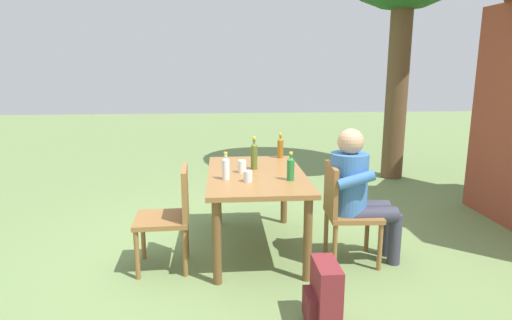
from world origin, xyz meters
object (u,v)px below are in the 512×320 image
chair_near_right (171,212)px  cup_glass (248,176)px  bottle_olive (254,155)px  backpack_by_near_side (324,296)px  dining_table (256,183)px  chair_far_right (344,208)px  bottle_green (291,168)px  cup_white (242,167)px  person_in_white_shirt (357,189)px  bottle_clear (226,168)px  bottle_amber (280,147)px

chair_near_right → cup_glass: 0.71m
bottle_olive → backpack_by_near_side: (1.44, 0.35, -0.65)m
backpack_by_near_side → dining_table: bearing=-165.0°
bottle_olive → chair_far_right: bearing=57.2°
chair_near_right → cup_glass: size_ratio=9.34×
bottle_green → cup_white: 0.50m
dining_table → person_in_white_shirt: 0.91m
cup_glass → cup_white: (-0.32, -0.03, 0.01)m
bottle_green → backpack_by_near_side: (1.00, 0.07, -0.62)m
chair_far_right → backpack_by_near_side: 1.07m
bottle_clear → bottle_olive: size_ratio=0.77×
chair_near_right → bottle_clear: 0.59m
person_in_white_shirt → bottle_olive: size_ratio=3.79×
chair_near_right → cup_glass: bearing=92.3°
chair_far_right → chair_near_right: (0.00, -1.47, 0.00)m
bottle_clear → cup_glass: bottle_clear is taller
bottle_amber → chair_far_right: bearing=23.8°
chair_near_right → bottle_amber: (-0.97, 1.05, 0.36)m
cup_white → chair_far_right: bearing=68.2°
bottle_green → chair_far_right: bearing=84.2°
bottle_olive → dining_table: bearing=2.3°
dining_table → bottle_clear: bottle_clear is taller
chair_far_right → cup_glass: size_ratio=9.34×
person_in_white_shirt → bottle_green: size_ratio=4.80×
chair_far_right → cup_glass: 0.88m
backpack_by_near_side → cup_glass: bearing=-156.1°
person_in_white_shirt → bottle_clear: 1.14m
bottle_green → bottle_olive: 0.51m
chair_near_right → backpack_by_near_side: 1.47m
bottle_green → bottle_amber: (-0.92, 0.04, 0.01)m
dining_table → cup_glass: size_ratio=15.79×
chair_far_right → dining_table: bearing=-114.0°
bottle_clear → bottle_green: bottle_green is taller
bottle_amber → bottle_olive: bearing=-32.8°
bottle_olive → bottle_amber: (-0.49, 0.32, -0.02)m
dining_table → bottle_olive: bearing=-177.7°
chair_far_right → bottle_green: 0.58m
bottle_clear → backpack_by_near_side: size_ratio=0.53×
person_in_white_shirt → bottle_green: bearing=-95.0°
person_in_white_shirt → cup_white: person_in_white_shirt is taller
dining_table → chair_near_right: (0.33, -0.74, -0.15)m
bottle_clear → bottle_amber: 1.03m
bottle_clear → cup_white: 0.28m
cup_white → backpack_by_near_side: bearing=19.8°
backpack_by_near_side → chair_far_right: bearing=157.7°
dining_table → backpack_by_near_side: dining_table is taller
bottle_olive → chair_near_right: bearing=-56.7°
chair_far_right → bottle_clear: bottle_clear is taller
chair_near_right → bottle_clear: size_ratio=3.65×
chair_far_right → backpack_by_near_side: bearing=-22.3°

